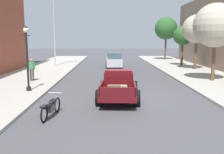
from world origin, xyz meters
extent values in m
plane|color=#47474C|center=(0.00, 0.00, 0.00)|extent=(140.00, 140.00, 0.00)
cube|color=#510F14|center=(-0.25, -0.58, 0.54)|extent=(2.06, 5.00, 0.24)
cube|color=#510F14|center=(-0.23, -0.23, 1.06)|extent=(1.63, 1.20, 0.80)
cube|color=#510F14|center=(-0.24, -0.28, 1.52)|extent=(1.49, 1.02, 0.12)
cube|color=#3D4C5B|center=(-0.20, 0.34, 1.22)|extent=(1.33, 0.12, 0.44)
cube|color=#510F14|center=(-0.15, 1.07, 0.92)|extent=(1.41, 1.58, 0.52)
cube|color=silver|center=(-0.10, 1.86, 0.90)|extent=(0.68, 0.14, 0.47)
cube|color=#510F14|center=(-0.34, -1.98, 0.68)|extent=(1.82, 2.20, 0.04)
cube|color=#510F14|center=(-1.15, -1.93, 0.90)|extent=(0.21, 2.10, 0.44)
cube|color=#510F14|center=(0.47, -2.03, 0.90)|extent=(0.21, 2.10, 0.44)
cube|color=#510F14|center=(-0.40, -2.99, 0.90)|extent=(1.62, 0.18, 0.44)
cube|color=#510F14|center=(-0.28, -0.97, 0.90)|extent=(1.62, 0.18, 0.44)
cylinder|color=black|center=(-1.07, 0.82, 0.40)|extent=(0.41, 0.82, 0.80)
cylinder|color=silver|center=(-1.25, 0.83, 0.40)|extent=(0.05, 0.66, 0.66)
cylinder|color=silver|center=(-1.26, 0.83, 0.40)|extent=(0.03, 0.24, 0.24)
cylinder|color=black|center=(0.73, 0.71, 0.40)|extent=(0.41, 0.82, 0.80)
cylinder|color=silver|center=(0.91, 0.70, 0.40)|extent=(0.05, 0.66, 0.66)
cylinder|color=silver|center=(0.92, 0.70, 0.40)|extent=(0.03, 0.24, 0.24)
cylinder|color=black|center=(-1.23, -1.87, 0.40)|extent=(0.41, 0.82, 0.80)
cylinder|color=silver|center=(-1.42, -1.86, 0.40)|extent=(0.05, 0.66, 0.66)
cylinder|color=silver|center=(-1.43, -1.86, 0.40)|extent=(0.03, 0.24, 0.24)
cylinder|color=black|center=(0.56, -1.98, 0.40)|extent=(0.41, 0.82, 0.80)
cylinder|color=silver|center=(0.74, -1.99, 0.40)|extent=(0.05, 0.66, 0.66)
cylinder|color=silver|center=(0.75, -1.99, 0.40)|extent=(0.03, 0.24, 0.24)
cube|color=brown|center=(-0.54, -2.32, 0.90)|extent=(0.63, 0.48, 0.40)
cube|color=#3D2D1E|center=(-0.54, -2.32, 0.90)|extent=(0.62, 0.09, 0.42)
cube|color=gray|center=(-0.10, -1.69, 0.84)|extent=(0.46, 0.34, 0.28)
torus|color=black|center=(-3.09, -2.94, 0.33)|extent=(0.17, 0.67, 0.67)
torus|color=black|center=(-3.31, -4.37, 0.33)|extent=(0.17, 0.67, 0.67)
cube|color=#4C4C51|center=(-3.20, -3.71, 0.38)|extent=(0.30, 0.47, 0.28)
ellipsoid|color=black|center=(-3.17, -3.46, 0.61)|extent=(0.34, 0.55, 0.24)
cube|color=black|center=(-3.24, -3.95, 0.53)|extent=(0.30, 0.59, 0.10)
cylinder|color=silver|center=(-3.09, -3.00, 0.64)|extent=(0.09, 0.26, 0.58)
cylinder|color=silver|center=(-3.11, -3.12, 0.91)|extent=(0.62, 0.13, 0.04)
cube|color=black|center=(-3.31, -4.37, 0.66)|extent=(0.24, 0.42, 0.06)
cube|color=#B7B7BC|center=(-0.13, 15.05, 0.61)|extent=(1.78, 4.32, 0.80)
cube|color=#384C5B|center=(-0.13, 14.90, 1.33)|extent=(1.55, 2.02, 0.64)
cylinder|color=black|center=(-0.97, 16.33, 0.33)|extent=(0.23, 0.66, 0.66)
cylinder|color=black|center=(0.68, 16.35, 0.33)|extent=(0.23, 0.66, 0.66)
cylinder|color=black|center=(-0.94, 13.75, 0.33)|extent=(0.23, 0.66, 0.66)
cylinder|color=black|center=(0.71, 13.77, 0.33)|extent=(0.23, 0.66, 0.66)
cylinder|color=#333338|center=(-6.55, 4.78, 0.58)|extent=(0.14, 0.14, 0.86)
cylinder|color=#333338|center=(-6.37, 4.78, 0.58)|extent=(0.14, 0.14, 0.86)
cube|color=#387A47|center=(-6.46, 4.78, 1.29)|extent=(0.36, 0.22, 0.56)
cylinder|color=#387A47|center=(-6.68, 4.78, 1.26)|extent=(0.09, 0.09, 0.54)
cylinder|color=#387A47|center=(-6.24, 4.78, 1.26)|extent=(0.09, 0.09, 0.54)
sphere|color=#9E7051|center=(-6.46, 4.78, 1.69)|extent=(0.22, 0.22, 0.22)
cylinder|color=black|center=(-5.58, 1.10, 0.27)|extent=(0.28, 0.28, 0.24)
cylinder|color=black|center=(-5.58, 1.10, 1.99)|extent=(0.12, 0.12, 3.20)
cylinder|color=black|center=(-5.58, 1.10, 3.44)|extent=(0.50, 0.04, 0.04)
sphere|color=silver|center=(-5.58, 1.10, 3.75)|extent=(0.32, 0.32, 0.32)
cone|color=black|center=(-5.58, 1.10, 3.93)|extent=(0.24, 0.24, 0.14)
cylinder|color=#B2B2B7|center=(-6.87, 15.26, 4.65)|extent=(0.12, 0.12, 9.00)
cylinder|color=brown|center=(6.99, 4.72, 1.58)|extent=(0.26, 0.26, 2.85)
sphere|color=#ADA893|center=(6.99, 4.72, 4.20)|extent=(3.20, 3.20, 3.20)
cylinder|color=brown|center=(8.08, 11.86, 1.65)|extent=(0.26, 0.26, 3.00)
sphere|color=#ADA893|center=(8.08, 11.86, 4.22)|extent=(2.84, 2.84, 2.84)
cylinder|color=brown|center=(7.70, 15.33, 1.46)|extent=(0.26, 0.26, 2.63)
sphere|color=#285628|center=(7.70, 15.33, 3.59)|extent=(2.17, 2.17, 2.17)
cylinder|color=brown|center=(7.69, 23.84, 1.82)|extent=(0.26, 0.26, 3.34)
sphere|color=#285628|center=(7.69, 23.84, 4.72)|extent=(3.28, 3.28, 3.28)
camera|label=1|loc=(-0.81, -14.05, 3.26)|focal=41.03mm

